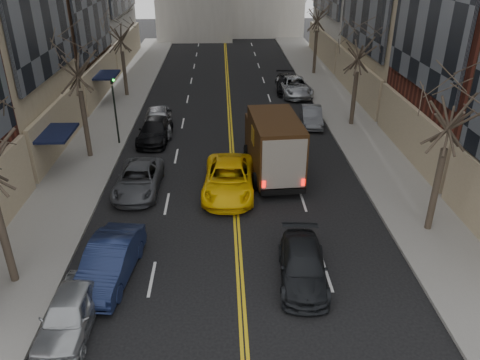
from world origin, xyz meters
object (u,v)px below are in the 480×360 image
at_px(ups_truck, 273,145).
at_px(pedestrian, 265,180).
at_px(observer_sedan, 303,266).
at_px(taxi, 229,179).

height_order(ups_truck, pedestrian, ups_truck).
xyz_separation_m(observer_sedan, pedestrian, (-0.85, 7.10, 0.17)).
height_order(observer_sedan, taxi, taxi).
relative_size(ups_truck, observer_sedan, 1.45).
bearing_deg(ups_truck, observer_sedan, -92.81).
bearing_deg(taxi, ups_truck, 42.29).
height_order(ups_truck, taxi, ups_truck).
bearing_deg(observer_sedan, pedestrian, 101.74).
bearing_deg(observer_sedan, taxi, 115.27).
bearing_deg(ups_truck, pedestrian, -109.40).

